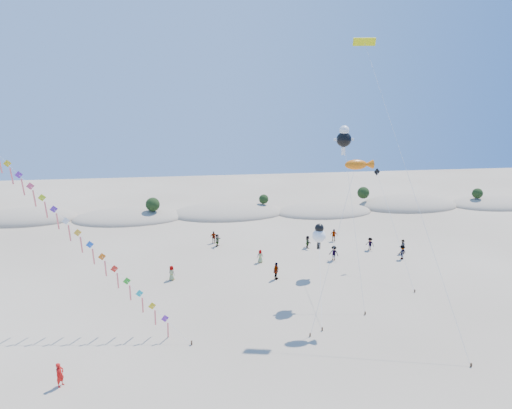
# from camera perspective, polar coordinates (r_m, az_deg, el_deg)

# --- Properties ---
(ground) EXTENTS (160.00, 160.00, 0.00)m
(ground) POSITION_cam_1_polar(r_m,az_deg,el_deg) (30.67, 3.26, -24.70)
(ground) COLOR gray
(ground) RESTS_ON ground
(dune_ridge) EXTENTS (145.30, 11.49, 5.57)m
(dune_ridge) POSITION_cam_1_polar(r_m,az_deg,el_deg) (71.30, -2.87, -1.12)
(dune_ridge) COLOR gray
(dune_ridge) RESTS_ON ground
(kite_train) EXTENTS (22.93, 12.50, 20.60)m
(kite_train) POSITION_cam_1_polar(r_m,az_deg,el_deg) (40.30, -26.47, 0.55)
(kite_train) COLOR #3F2D1E
(kite_train) RESTS_ON ground
(fish_kite) EXTENTS (6.40, 5.05, 13.90)m
(fish_kite) POSITION_cam_1_polar(r_m,az_deg,el_deg) (38.08, 13.55, 5.12)
(fish_kite) COLOR #3F2D1E
(fish_kite) RESTS_ON ground
(cartoon_kite_low) EXTENTS (3.58, 12.10, 5.87)m
(cartoon_kite_low) POSITION_cam_1_polar(r_m,az_deg,el_deg) (46.72, 8.41, -3.95)
(cartoon_kite_low) COLOR #3F2D1E
(cartoon_kite_low) RESTS_ON ground
(cartoon_kite_high) EXTENTS (2.00, 7.89, 16.41)m
(cartoon_kite_high) POSITION_cam_1_polar(r_m,az_deg,el_deg) (42.98, 11.65, 8.67)
(cartoon_kite_high) COLOR #3F2D1E
(cartoon_kite_high) RESTS_ON ground
(parafoil_kite) EXTENTS (5.37, 14.18, 24.21)m
(parafoil_kite) POSITION_cam_1_polar(r_m,az_deg,el_deg) (41.21, 14.61, 19.22)
(parafoil_kite) COLOR #3F2D1E
(parafoil_kite) RESTS_ON ground
(dark_kite) EXTENTS (1.23, 9.56, 11.09)m
(dark_kite) POSITION_cam_1_polar(r_m,az_deg,el_deg) (49.48, 17.14, -0.19)
(dark_kite) COLOR #3F2D1E
(dark_kite) RESTS_ON ground
(flyer_foreground) EXTENTS (0.66, 0.76, 1.75)m
(flyer_foreground) POSITION_cam_1_polar(r_m,az_deg,el_deg) (34.02, -24.69, -19.92)
(flyer_foreground) COLOR red
(flyer_foreground) RESTS_ON ground
(beachgoers) EXTENTS (29.09, 13.31, 1.91)m
(beachgoers) POSITION_cam_1_polar(r_m,az_deg,el_deg) (53.33, 7.23, -5.89)
(beachgoers) COLOR slate
(beachgoers) RESTS_ON ground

